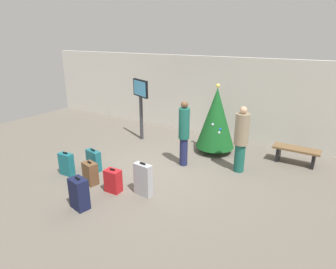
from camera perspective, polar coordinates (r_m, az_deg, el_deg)
name	(u,v)px	position (r m, az deg, el deg)	size (l,w,h in m)	color
ground_plane	(159,169)	(7.98, -1.82, -6.84)	(16.00, 16.00, 0.00)	#665E54
back_wall	(214,97)	(10.53, 9.16, 7.41)	(16.00, 0.20, 2.81)	beige
holiday_tree	(216,118)	(8.87, 9.53, 3.26)	(1.18, 1.18, 2.16)	#4C3319
flight_info_kiosk	(141,98)	(9.88, -5.45, 7.21)	(0.85, 0.44, 2.10)	#333338
waiting_bench	(296,152)	(8.92, 24.08, -3.25)	(1.25, 0.44, 0.48)	brown
traveller_0	(184,132)	(7.87, 3.19, 0.55)	(0.38, 0.38, 1.85)	#1E234C
traveller_1	(241,138)	(7.74, 14.31, -0.71)	(0.52, 0.52, 1.79)	#19594C
suitcase_0	(79,194)	(6.42, -17.23, -11.15)	(0.44, 0.34, 0.72)	#141938
suitcase_1	(143,180)	(6.63, -4.96, -8.90)	(0.44, 0.21, 0.80)	#9EA0A5
suitcase_2	(113,181)	(6.90, -10.84, -9.02)	(0.38, 0.27, 0.58)	#B2191E
suitcase_3	(94,160)	(8.07, -14.53, -4.96)	(0.50, 0.26, 0.60)	#19606B
suitcase_4	(67,164)	(8.00, -19.50, -5.56)	(0.40, 0.21, 0.63)	#19606B
suitcase_5	(90,173)	(7.37, -15.16, -7.43)	(0.42, 0.32, 0.59)	brown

